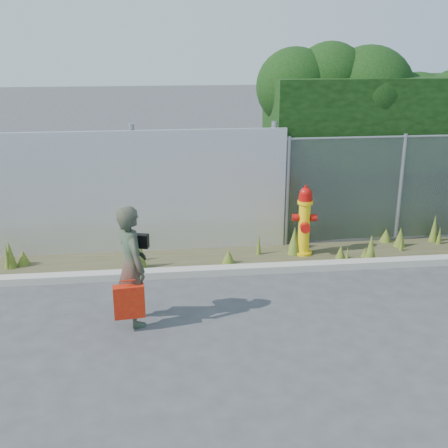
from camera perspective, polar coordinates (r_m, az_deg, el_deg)
name	(u,v)px	position (r m, az deg, el deg)	size (l,w,h in m)	color
ground	(258,326)	(7.72, 3.50, -10.28)	(80.00, 80.00, 0.00)	#3E3E40
curb	(239,270)	(9.29, 1.55, -4.66)	(16.00, 0.22, 0.12)	#A7A497
weed_strip	(227,252)	(9.84, 0.33, -2.86)	(16.00, 1.27, 0.53)	#433E26
corrugated_fence	(44,196)	(10.20, -17.80, 2.77)	(8.50, 0.21, 2.30)	silver
hedge	(438,126)	(12.17, 20.92, 9.27)	(7.54, 1.88, 3.65)	black
fire_hydrant	(304,222)	(9.95, 8.17, 0.21)	(0.43, 0.38, 1.28)	yellow
woman	(132,266)	(7.55, -9.33, -4.21)	(0.60, 0.40, 1.65)	#0F6442
red_tote_bag	(129,301)	(7.50, -9.62, -7.76)	(0.40, 0.15, 0.53)	#BB2D0A
black_shoulder_bag	(139,241)	(7.64, -8.60, -1.71)	(0.25, 0.10, 0.19)	black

